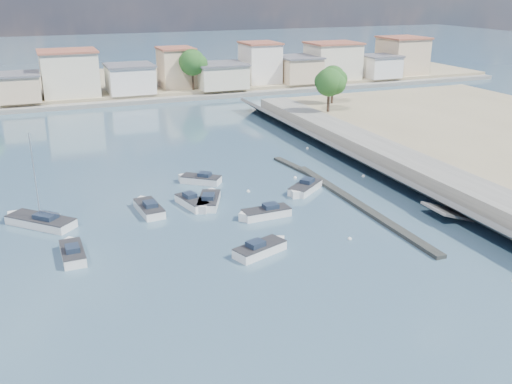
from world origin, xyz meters
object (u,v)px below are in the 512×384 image
at_px(motorboat_a, 72,253).
at_px(motorboat_c, 264,214).
at_px(motorboat_g, 193,203).
at_px(motorboat_h, 262,249).
at_px(motorboat_f, 199,180).
at_px(motorboat_b, 209,200).
at_px(motorboat_e, 148,208).
at_px(motorboat_d, 304,189).
at_px(sailboat, 38,221).

relative_size(motorboat_a, motorboat_c, 0.95).
bearing_deg(motorboat_g, motorboat_h, -78.78).
distance_m(motorboat_f, motorboat_g, 7.44).
relative_size(motorboat_b, motorboat_e, 0.97).
distance_m(motorboat_b, motorboat_f, 6.77).
xyz_separation_m(motorboat_d, sailboat, (-26.96, 1.03, 0.03)).
distance_m(motorboat_d, motorboat_g, 12.33).
xyz_separation_m(motorboat_g, motorboat_h, (2.43, -12.27, -0.00)).
relative_size(motorboat_d, sailboat, 0.55).
distance_m(motorboat_h, sailboat, 21.54).
bearing_deg(motorboat_d, motorboat_e, 178.14).
xyz_separation_m(motorboat_a, motorboat_c, (17.83, 2.02, 0.00)).
relative_size(motorboat_a, motorboat_g, 0.99).
bearing_deg(motorboat_a, sailboat, 106.29).
relative_size(motorboat_e, motorboat_f, 1.18).
height_order(motorboat_a, motorboat_h, same).
bearing_deg(motorboat_b, motorboat_a, -152.20).
xyz_separation_m(motorboat_a, motorboat_d, (24.61, 7.01, -0.00)).
xyz_separation_m(motorboat_a, sailboat, (-2.35, 8.04, 0.03)).
xyz_separation_m(motorboat_d, motorboat_h, (-9.90, -12.12, 0.00)).
xyz_separation_m(motorboat_f, motorboat_g, (-2.64, -6.95, 0.00)).
bearing_deg(motorboat_b, motorboat_d, -2.13).
distance_m(motorboat_f, motorboat_h, 19.22).
xyz_separation_m(motorboat_b, motorboat_d, (10.57, -0.39, -0.00)).
height_order(motorboat_d, motorboat_h, same).
bearing_deg(sailboat, motorboat_e, -2.70).
relative_size(motorboat_c, motorboat_h, 1.02).
distance_m(motorboat_a, motorboat_d, 25.59).
distance_m(motorboat_a, motorboat_f, 20.54).
bearing_deg(motorboat_d, motorboat_f, 143.76).
bearing_deg(motorboat_e, motorboat_f, 42.77).
distance_m(motorboat_b, motorboat_c, 6.58).
distance_m(motorboat_b, motorboat_h, 12.53).
height_order(motorboat_a, motorboat_g, same).
relative_size(motorboat_c, motorboat_e, 0.97).
height_order(motorboat_f, motorboat_g, same).
height_order(motorboat_a, sailboat, sailboat).
distance_m(motorboat_g, sailboat, 14.66).
height_order(motorboat_c, motorboat_h, same).
height_order(motorboat_b, motorboat_g, same).
distance_m(motorboat_c, motorboat_h, 7.78).
height_order(motorboat_c, motorboat_g, same).
relative_size(motorboat_f, motorboat_h, 0.89).
xyz_separation_m(motorboat_c, sailboat, (-20.18, 6.02, 0.03)).
distance_m(motorboat_g, motorboat_h, 12.51).
xyz_separation_m(motorboat_d, motorboat_e, (-16.78, 0.54, 0.00)).
bearing_deg(motorboat_h, motorboat_e, 118.53).
xyz_separation_m(motorboat_b, sailboat, (-16.39, 0.63, 0.03)).
xyz_separation_m(motorboat_e, motorboat_g, (4.45, -0.39, 0.00)).
bearing_deg(motorboat_a, motorboat_b, 27.80).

